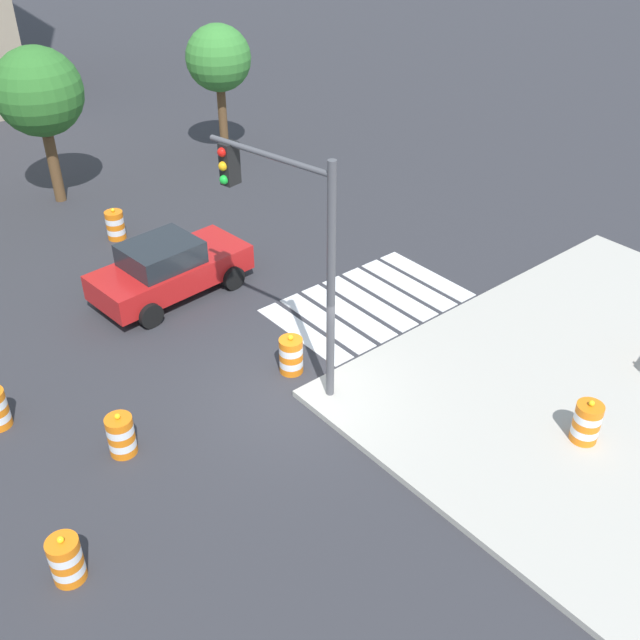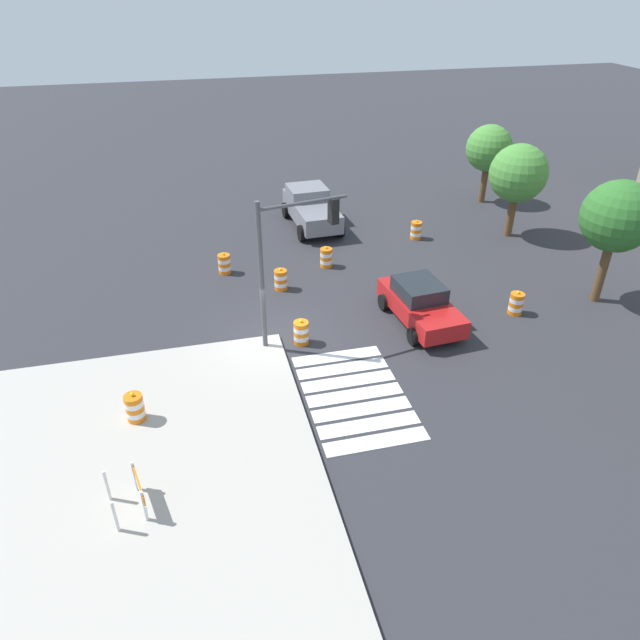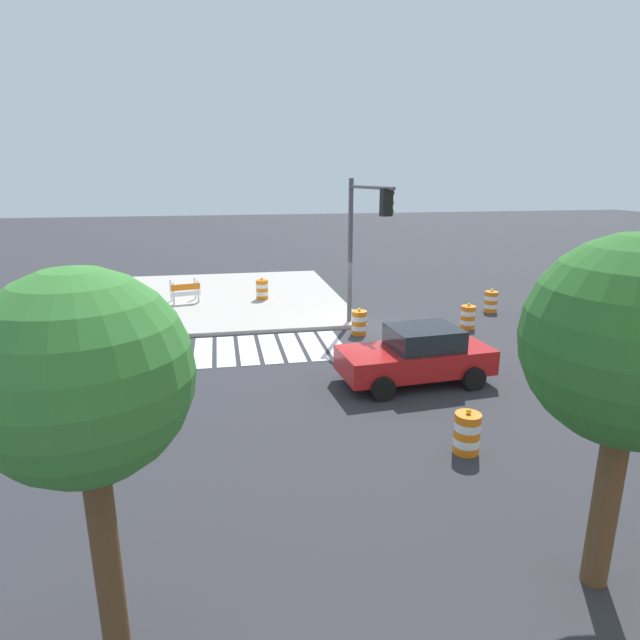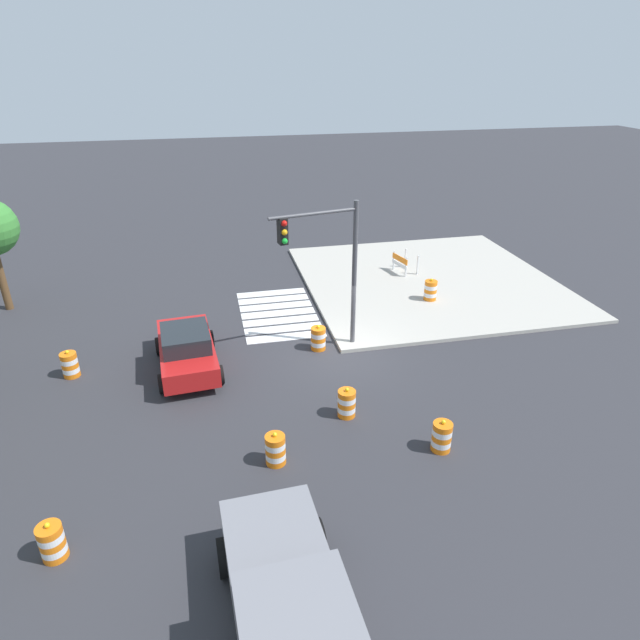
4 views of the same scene
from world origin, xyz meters
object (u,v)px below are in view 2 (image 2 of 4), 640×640
object	(u,v)px
traffic_barrel_median_near	(516,303)
traffic_barrel_near_corner	(301,333)
traffic_barrel_lane_center	(416,230)
street_tree_corner_lot	(489,149)
sports_car	(420,303)
traffic_barrel_on_sidewalk	(135,407)
street_tree_streetside_near	(518,174)
construction_barricade	(133,491)
pickup_truck	(310,207)
traffic_barrel_crosswalk_end	(224,264)
traffic_barrel_far_curb	(326,257)
traffic_light_pole	(291,245)
traffic_barrel_median_far	(281,280)
street_tree_streetside_mid	(618,217)

from	to	relation	value
traffic_barrel_median_near	traffic_barrel_near_corner	bearing A→B (deg)	-89.76
traffic_barrel_lane_center	street_tree_corner_lot	distance (m)	7.70
traffic_barrel_near_corner	street_tree_corner_lot	size ratio (longest dim) A/B	0.23
sports_car	traffic_barrel_on_sidewalk	bearing A→B (deg)	-71.72
street_tree_streetside_near	construction_barricade	bearing A→B (deg)	-52.90
pickup_truck	street_tree_corner_lot	distance (m)	10.97
pickup_truck	traffic_barrel_crosswalk_end	bearing A→B (deg)	-47.00
pickup_truck	traffic_barrel_lane_center	xyz separation A→B (m)	(3.19, 4.84, -0.52)
traffic_barrel_near_corner	street_tree_streetside_near	size ratio (longest dim) A/B	0.22
construction_barricade	sports_car	bearing A→B (deg)	123.42
traffic_barrel_far_curb	street_tree_corner_lot	world-z (taller)	street_tree_corner_lot
traffic_barrel_crosswalk_end	traffic_light_pole	bearing A→B (deg)	17.04
traffic_barrel_near_corner	traffic_barrel_median_near	bearing A→B (deg)	90.24
street_tree_streetside_near	traffic_barrel_far_curb	bearing A→B (deg)	-82.70
traffic_barrel_median_far	street_tree_streetside_near	distance (m)	13.24
traffic_barrel_crosswalk_end	street_tree_streetside_near	bearing A→B (deg)	93.26
traffic_barrel_near_corner	traffic_barrel_far_curb	distance (m)	6.52
traffic_barrel_far_curb	traffic_barrel_crosswalk_end	bearing A→B (deg)	-95.57
construction_barricade	street_tree_streetside_mid	xyz separation A→B (m)	(-6.81, 18.47, 2.97)
traffic_barrel_lane_center	traffic_light_pole	xyz separation A→B (m)	(7.87, -8.03, 3.46)
traffic_barrel_near_corner	traffic_light_pole	bearing A→B (deg)	-127.83
traffic_barrel_near_corner	traffic_barrel_median_far	size ratio (longest dim) A/B	1.00
traffic_barrel_median_near	street_tree_corner_lot	xyz separation A→B (m)	(-12.21, 4.81, 2.68)
pickup_truck	traffic_barrel_lane_center	distance (m)	5.82
traffic_barrel_on_sidewalk	street_tree_corner_lot	xyz separation A→B (m)	(-15.37, 19.50, 2.53)
traffic_barrel_far_curb	traffic_barrel_lane_center	world-z (taller)	same
construction_barricade	traffic_light_pole	world-z (taller)	traffic_light_pole
street_tree_corner_lot	traffic_light_pole	bearing A→B (deg)	-49.07
traffic_barrel_median_near	traffic_barrel_median_far	size ratio (longest dim) A/B	1.00
traffic_barrel_on_sidewalk	street_tree_streetside_mid	xyz separation A→B (m)	(-3.34, 18.53, 3.09)
traffic_barrel_far_curb	traffic_light_pole	bearing A→B (deg)	-25.21
pickup_truck	traffic_barrel_on_sidewalk	world-z (taller)	pickup_truck
traffic_barrel_median_near	traffic_barrel_on_sidewalk	bearing A→B (deg)	-77.87
traffic_barrel_lane_center	traffic_light_pole	distance (m)	11.76
traffic_barrel_crosswalk_end	traffic_barrel_on_sidewalk	xyz separation A→B (m)	(9.60, -3.67, 0.15)
sports_car	pickup_truck	xyz separation A→B (m)	(-10.84, -1.90, 0.16)
traffic_barrel_median_near	street_tree_corner_lot	bearing A→B (deg)	158.49
traffic_barrel_near_corner	traffic_barrel_median_near	distance (m)	8.85
traffic_barrel_median_near	traffic_barrel_median_far	world-z (taller)	same
traffic_barrel_median_near	pickup_truck	bearing A→B (deg)	-152.24
traffic_barrel_near_corner	traffic_barrel_median_far	distance (m)	4.33
traffic_light_pole	traffic_barrel_far_curb	bearing A→B (deg)	154.79
pickup_truck	street_tree_corner_lot	size ratio (longest dim) A/B	1.17
pickup_truck	traffic_barrel_crosswalk_end	size ratio (longest dim) A/B	5.14
traffic_barrel_median_far	street_tree_streetside_mid	distance (m)	13.69
traffic_barrel_lane_center	street_tree_streetside_mid	world-z (taller)	street_tree_streetside_mid
street_tree_corner_lot	street_tree_streetside_mid	bearing A→B (deg)	-4.61
traffic_barrel_median_near	traffic_barrel_far_curb	distance (m)	8.72
traffic_barrel_near_corner	traffic_barrel_median_far	bearing A→B (deg)	179.49
traffic_barrel_near_corner	street_tree_streetside_mid	size ratio (longest dim) A/B	0.20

